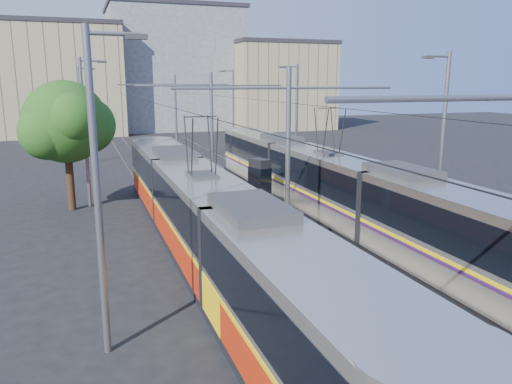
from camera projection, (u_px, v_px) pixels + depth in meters
name	position (u px, v px, depth m)	size (l,w,h in m)	color
ground	(403.00, 339.00, 13.36)	(160.00, 160.00, 0.00)	black
platform	(226.00, 198.00, 28.97)	(4.00, 50.00, 0.30)	gray
tactile_strip_left	(202.00, 197.00, 28.46)	(0.70, 50.00, 0.01)	gray
tactile_strip_right	(250.00, 193.00, 29.41)	(0.70, 50.00, 0.01)	gray
rails	(226.00, 200.00, 29.00)	(8.71, 70.00, 0.03)	gray
tram_left	(203.00, 217.00, 18.90)	(2.43, 28.22, 5.50)	black
tram_right	(327.00, 183.00, 24.62)	(2.43, 29.67, 5.50)	black
catenary	(241.00, 126.00, 25.41)	(9.20, 70.00, 7.00)	slate
street_lamps	(208.00, 123.00, 31.78)	(15.18, 38.22, 8.00)	slate
shelter	(260.00, 182.00, 25.95)	(0.99, 1.30, 2.54)	black
tree	(71.00, 123.00, 26.08)	(4.70, 4.35, 6.83)	#382314
building_left	(57.00, 80.00, 63.79)	(16.32, 12.24, 13.95)	#9A8D68
building_centre	(175.00, 69.00, 72.35)	(18.36, 14.28, 17.04)	gray
building_right	(280.00, 86.00, 71.92)	(14.28, 10.20, 12.29)	#9A8D68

